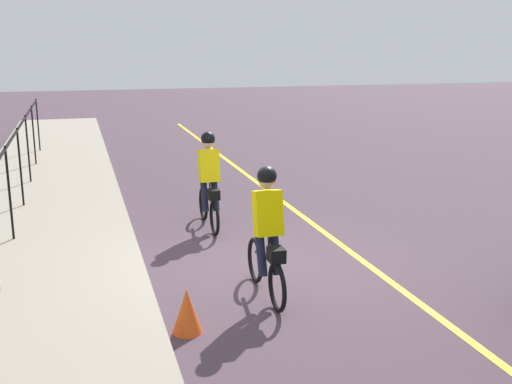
# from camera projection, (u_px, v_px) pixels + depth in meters

# --- Properties ---
(ground_plane) EXTENTS (80.00, 80.00, 0.00)m
(ground_plane) POSITION_uv_depth(u_px,v_px,m) (265.00, 268.00, 9.49)
(ground_plane) COLOR #4B3A45
(lane_line_centre) EXTENTS (36.00, 0.12, 0.01)m
(lane_line_centre) POSITION_uv_depth(u_px,v_px,m) (359.00, 258.00, 9.92)
(lane_line_centre) COLOR yellow
(lane_line_centre) RESTS_ON ground
(sidewalk) EXTENTS (40.00, 3.20, 0.15)m
(sidewalk) POSITION_uv_depth(u_px,v_px,m) (31.00, 287.00, 8.54)
(sidewalk) COLOR #9E9283
(sidewalk) RESTS_ON ground
(cyclist_lead) EXTENTS (1.71, 0.36, 1.83)m
(cyclist_lead) POSITION_uv_depth(u_px,v_px,m) (209.00, 181.00, 11.33)
(cyclist_lead) COLOR black
(cyclist_lead) RESTS_ON ground
(cyclist_follow) EXTENTS (1.71, 0.36, 1.83)m
(cyclist_follow) POSITION_uv_depth(u_px,v_px,m) (267.00, 234.00, 8.17)
(cyclist_follow) COLOR black
(cyclist_follow) RESTS_ON ground
(traffic_cone_near) EXTENTS (0.36, 0.36, 0.55)m
(traffic_cone_near) POSITION_uv_depth(u_px,v_px,m) (187.00, 311.00, 7.31)
(traffic_cone_near) COLOR #F05318
(traffic_cone_near) RESTS_ON ground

